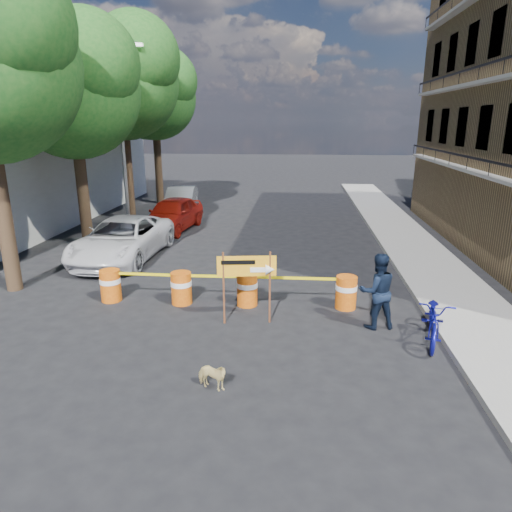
% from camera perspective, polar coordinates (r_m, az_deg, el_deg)
% --- Properties ---
extents(ground, '(120.00, 120.00, 0.00)m').
position_cam_1_polar(ground, '(11.41, -3.49, -8.83)').
color(ground, black).
rests_on(ground, ground).
extents(sidewalk_east, '(2.40, 40.00, 0.15)m').
position_cam_1_polar(sidewalk_east, '(17.49, 20.21, -0.46)').
color(sidewalk_east, gray).
rests_on(sidewalk_east, ground).
extents(tree_mid_a, '(5.25, 5.00, 8.68)m').
position_cam_1_polar(tree_mid_a, '(19.14, -21.86, 18.80)').
color(tree_mid_a, '#332316').
rests_on(tree_mid_a, ground).
extents(tree_mid_b, '(5.67, 5.40, 9.62)m').
position_cam_1_polar(tree_mid_b, '(23.78, -16.36, 20.35)').
color(tree_mid_b, '#332316').
rests_on(tree_mid_b, ground).
extents(tree_far, '(5.04, 4.80, 8.84)m').
position_cam_1_polar(tree_far, '(28.47, -12.49, 18.87)').
color(tree_far, '#332316').
rests_on(tree_far, ground).
extents(streetlamp, '(1.25, 0.18, 8.00)m').
position_cam_1_polar(streetlamp, '(21.09, -16.27, 14.54)').
color(streetlamp, gray).
rests_on(streetlamp, ground).
extents(barrel_far_left, '(0.58, 0.58, 0.90)m').
position_cam_1_polar(barrel_far_left, '(13.43, -17.73, -3.44)').
color(barrel_far_left, '#C5470B').
rests_on(barrel_far_left, ground).
extents(barrel_mid_left, '(0.58, 0.58, 0.90)m').
position_cam_1_polar(barrel_mid_left, '(12.77, -9.31, -3.90)').
color(barrel_mid_left, '#C5470B').
rests_on(barrel_mid_left, ground).
extents(barrel_mid_right, '(0.58, 0.58, 0.90)m').
position_cam_1_polar(barrel_mid_right, '(12.49, -1.11, -4.14)').
color(barrel_mid_right, '#C5470B').
rests_on(barrel_mid_right, ground).
extents(barrel_far_right, '(0.58, 0.58, 0.90)m').
position_cam_1_polar(barrel_far_right, '(12.53, 11.20, -4.40)').
color(barrel_far_right, '#C5470B').
rests_on(barrel_far_right, ground).
extents(detour_sign, '(1.44, 0.32, 1.86)m').
position_cam_1_polar(detour_sign, '(11.11, -0.20, -1.95)').
color(detour_sign, '#592D19').
rests_on(detour_sign, ground).
extents(pedestrian, '(1.04, 0.88, 1.89)m').
position_cam_1_polar(pedestrian, '(11.40, 14.91, -4.25)').
color(pedestrian, black).
rests_on(pedestrian, ground).
extents(bicycle, '(0.99, 1.26, 2.12)m').
position_cam_1_polar(bicycle, '(11.07, 21.65, -4.88)').
color(bicycle, '#121392').
rests_on(bicycle, ground).
extents(dog, '(0.73, 0.51, 0.56)m').
position_cam_1_polar(dog, '(8.89, -5.54, -14.74)').
color(dog, '#E2CD81').
rests_on(dog, ground).
extents(suv_white, '(2.68, 5.45, 1.49)m').
position_cam_1_polar(suv_white, '(17.30, -16.38, 2.03)').
color(suv_white, silver).
rests_on(suv_white, ground).
extents(sedan_red, '(2.35, 4.64, 1.52)m').
position_cam_1_polar(sedan_red, '(21.42, -10.42, 5.18)').
color(sedan_red, maroon).
rests_on(sedan_red, ground).
extents(sedan_silver, '(1.93, 4.33, 1.38)m').
position_cam_1_polar(sedan_silver, '(25.71, -9.34, 6.95)').
color(sedan_silver, '#A2A5A9').
rests_on(sedan_silver, ground).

